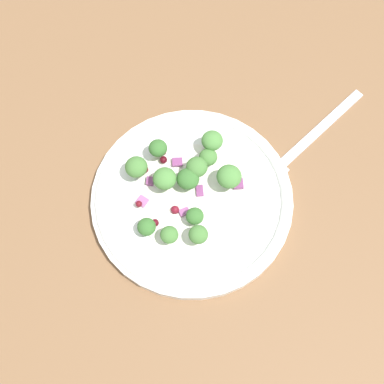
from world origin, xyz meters
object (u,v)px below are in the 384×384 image
object	(u,v)px
broccoli_floret_2	(229,177)
plate	(192,198)
broccoli_floret_1	(198,235)
broccoli_floret_0	(195,215)
fork	(307,141)

from	to	relation	value
broccoli_floret_2	plate	bearing A→B (deg)	104.90
plate	broccoli_floret_1	size ratio (longest dim) A/B	10.82
broccoli_floret_0	broccoli_floret_1	xyz separation A→B (cm)	(-2.49, -0.16, 0.51)
plate	broccoli_floret_0	world-z (taller)	broccoli_floret_0
fork	broccoli_floret_0	bearing A→B (deg)	122.02
plate	fork	distance (cm)	16.43
broccoli_floret_0	broccoli_floret_2	bearing A→B (deg)	-47.36
broccoli_floret_1	broccoli_floret_2	bearing A→B (deg)	-32.79
plate	broccoli_floret_2	world-z (taller)	broccoli_floret_2
broccoli_floret_2	broccoli_floret_0	bearing A→B (deg)	132.64
broccoli_floret_0	fork	distance (cm)	17.88
broccoli_floret_2	fork	xyz separation A→B (cm)	(5.39, -10.68, -3.22)
plate	broccoli_floret_2	xyz separation A→B (cm)	(1.16, -4.38, 2.61)
plate	broccoli_floret_1	distance (cm)	5.81
broccoli_floret_2	fork	distance (cm)	12.39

